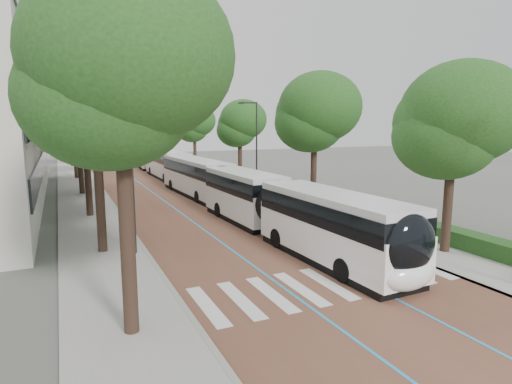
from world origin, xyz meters
The scene contains 18 objects.
ground centered at (0.00, 0.00, 0.00)m, with size 160.00×160.00×0.00m, color #51544C.
road centered at (0.00, 40.00, 0.01)m, with size 11.00×140.00×0.02m, color brown.
sidewalk_left centered at (-7.50, 40.00, 0.06)m, with size 4.00×140.00×0.12m, color gray.
sidewalk_right centered at (7.50, 40.00, 0.06)m, with size 4.00×140.00×0.12m, color gray.
kerb_left centered at (-5.60, 40.00, 0.06)m, with size 0.20×140.00×0.14m, color gray.
kerb_right centered at (5.60, 40.00, 0.06)m, with size 0.20×140.00×0.14m, color gray.
zebra_crossing centered at (0.20, 1.00, 0.03)m, with size 10.55×3.60×0.01m.
lane_line_left centered at (-1.60, 40.00, 0.02)m, with size 0.12×126.00×0.01m, color #2993CF.
lane_line_right centered at (1.60, 40.00, 0.02)m, with size 0.12×126.00×0.01m, color #2993CF.
hedge centered at (9.10, 0.00, 0.52)m, with size 1.20×14.00×0.80m, color #1B3F15.
streetlight_far centered at (6.62, 22.00, 4.82)m, with size 1.82×0.20×8.00m.
lamp_post_left centered at (-6.10, 8.00, 4.12)m, with size 0.14×0.14×8.00m, color #2E2D30.
trees_left centered at (-7.50, 25.08, 7.03)m, with size 6.43×60.81×10.15m.
trees_right centered at (7.70, 19.17, 6.31)m, with size 5.96×47.39×9.36m.
lead_bus centered at (1.80, 7.04, 1.63)m, with size 3.13×18.47×3.20m.
bus_queued_0 centered at (1.66, 23.03, 1.62)m, with size 3.02×12.49×3.20m.
bus_queued_1 centered at (1.98, 35.52, 1.62)m, with size 2.61×12.41×3.20m.
bus_queued_2 centered at (2.13, 49.54, 1.62)m, with size 3.00×12.49×3.20m.
Camera 1 is at (-9.13, -12.47, 6.32)m, focal length 30.00 mm.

